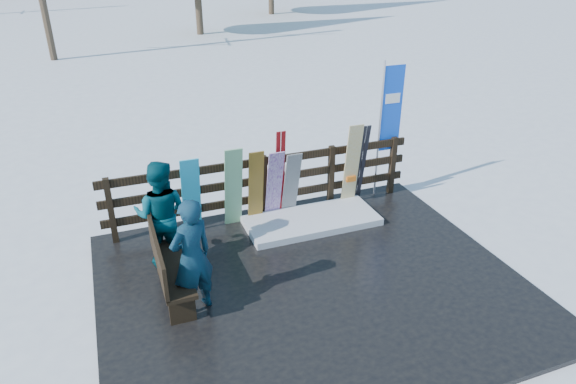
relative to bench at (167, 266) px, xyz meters
name	(u,v)px	position (x,y,z in m)	size (l,w,h in m)	color
ground	(312,287)	(1.98, -0.43, -0.60)	(700.00, 700.00, 0.00)	white
deck	(312,285)	(1.98, -0.43, -0.56)	(6.00, 5.00, 0.08)	black
fence	(264,182)	(1.98, 1.77, 0.14)	(5.60, 0.10, 1.15)	black
snow_patch	(312,220)	(2.65, 1.17, -0.46)	(2.32, 1.00, 0.12)	white
bench	(167,266)	(0.00, 0.00, 0.00)	(0.41, 1.50, 0.97)	black
snowboard_0	(191,197)	(0.65, 1.55, 0.19)	(0.31, 0.03, 1.43)	#28C2EE
snowboard_1	(233,188)	(1.37, 1.55, 0.23)	(0.30, 0.03, 1.52)	white
snowboard_2	(256,187)	(1.76, 1.55, 0.17)	(0.26, 0.03, 1.39)	#FFAB26
snowboard_3	(274,185)	(2.09, 1.55, 0.16)	(0.27, 0.03, 1.38)	white
snowboard_4	(291,184)	(2.41, 1.55, 0.12)	(0.27, 0.03, 1.31)	black
snowboard_5	(352,166)	(3.58, 1.55, 0.29)	(0.28, 0.03, 1.63)	silver
ski_pair_a	(280,175)	(2.23, 1.62, 0.30)	(0.16, 0.16, 1.64)	maroon
ski_pair_b	(361,164)	(3.81, 1.62, 0.27)	(0.17, 0.28, 1.56)	black
rental_flag	(389,114)	(4.43, 1.82, 1.09)	(0.45, 0.04, 2.60)	silver
person_front	(192,257)	(0.29, -0.39, 0.31)	(0.61, 0.40, 1.66)	#0E3E4C
person_back	(161,214)	(0.08, 0.86, 0.33)	(0.82, 0.64, 1.70)	#064553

